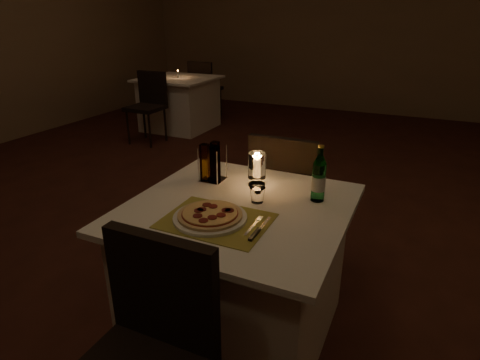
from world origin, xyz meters
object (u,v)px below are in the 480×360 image
at_px(plate, 210,217).
at_px(main_table, 238,271).
at_px(neighbor_table_left, 180,103).
at_px(chair_far, 286,188).
at_px(tumbler, 257,195).
at_px(water_bottle, 319,179).
at_px(hurricane_candle, 257,167).
at_px(chair_near, 148,342).
at_px(pizza, 210,214).

bearing_deg(plate, main_table, 74.48).
bearing_deg(neighbor_table_left, chair_far, -46.76).
xyz_separation_m(chair_far, tumbler, (0.07, -0.64, 0.23)).
distance_m(water_bottle, hurricane_candle, 0.33).
bearing_deg(main_table, chair_far, 90.00).
relative_size(tumbler, hurricane_candle, 0.42).
bearing_deg(hurricane_candle, chair_far, 88.38).
bearing_deg(neighbor_table_left, main_table, -53.38).
distance_m(chair_near, neighbor_table_left, 4.84).
bearing_deg(chair_near, hurricane_candle, 90.77).
bearing_deg(pizza, plate, -167.53).
relative_size(chair_near, chair_far, 1.00).
height_order(chair_far, tumbler, chair_far).
distance_m(tumbler, hurricane_candle, 0.21).
relative_size(water_bottle, hurricane_candle, 1.54).
distance_m(plate, hurricane_candle, 0.45).
xyz_separation_m(chair_near, neighbor_table_left, (-2.53, 4.12, -0.18)).
xyz_separation_m(plate, water_bottle, (0.37, 0.39, 0.10)).
relative_size(chair_far, neighbor_table_left, 0.90).
xyz_separation_m(plate, tumbler, (0.12, 0.25, 0.03)).
height_order(main_table, water_bottle, water_bottle).
bearing_deg(hurricane_candle, water_bottle, -7.89).
relative_size(plate, water_bottle, 1.17).
height_order(main_table, hurricane_candle, hurricane_candle).
bearing_deg(neighbor_table_left, water_bottle, -48.28).
bearing_deg(pizza, chair_near, -84.67).
height_order(main_table, chair_far, chair_far).
relative_size(tumbler, water_bottle, 0.27).
bearing_deg(plate, pizza, 12.47).
xyz_separation_m(chair_near, water_bottle, (0.32, 0.92, 0.30)).
distance_m(chair_near, chair_far, 1.43).
xyz_separation_m(chair_far, plate, (-0.05, -0.89, 0.20)).
height_order(main_table, chair_near, chair_near).
bearing_deg(tumbler, pizza, -114.88).
height_order(plate, hurricane_candle, hurricane_candle).
height_order(tumbler, hurricane_candle, hurricane_candle).
relative_size(plate, pizza, 1.14).
distance_m(tumbler, neighbor_table_left, 4.25).
distance_m(chair_far, pizza, 0.92).
bearing_deg(hurricane_candle, plate, -94.86).
height_order(tumbler, neighbor_table_left, tumbler).
xyz_separation_m(tumbler, neighbor_table_left, (-2.60, 3.34, -0.40)).
xyz_separation_m(chair_near, pizza, (-0.05, 0.53, 0.22)).
bearing_deg(hurricane_candle, main_table, -87.08).
xyz_separation_m(hurricane_candle, neighbor_table_left, (-2.52, 3.15, -0.47)).
relative_size(pizza, hurricane_candle, 1.58).
bearing_deg(hurricane_candle, tumbler, -66.65).
relative_size(pizza, tumbler, 3.79).
bearing_deg(chair_near, water_bottle, 70.97).
bearing_deg(water_bottle, pizza, -133.42).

